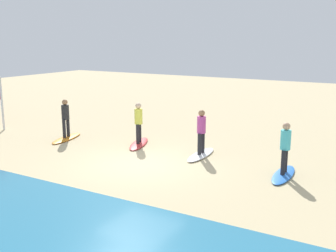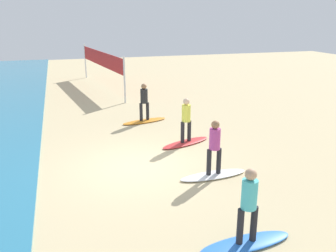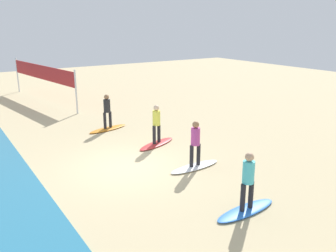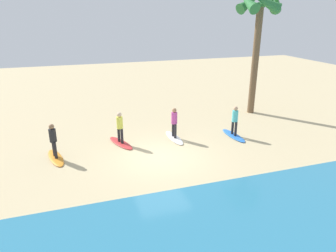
{
  "view_description": "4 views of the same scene",
  "coord_description": "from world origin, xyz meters",
  "px_view_note": "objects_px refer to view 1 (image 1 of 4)",
  "views": [
    {
      "loc": [
        -7.78,
        11.39,
        4.33
      ],
      "look_at": [
        -0.68,
        -0.72,
        1.29
      ],
      "focal_mm": 44.32,
      "sensor_mm": 36.0,
      "label": 1
    },
    {
      "loc": [
        -10.27,
        2.18,
        4.6
      ],
      "look_at": [
        1.26,
        -1.37,
        0.85
      ],
      "focal_mm": 38.48,
      "sensor_mm": 36.0,
      "label": 2
    },
    {
      "loc": [
        -10.87,
        5.4,
        5.02
      ],
      "look_at": [
        0.69,
        -2.17,
        1.03
      ],
      "focal_mm": 38.63,
      "sensor_mm": 36.0,
      "label": 3
    },
    {
      "loc": [
        3.74,
        12.71,
        6.45
      ],
      "look_at": [
        -0.66,
        -0.89,
        1.19
      ],
      "focal_mm": 32.88,
      "sensor_mm": 36.0,
      "label": 4
    }
  ],
  "objects_px": {
    "surfboard_blue": "(283,175)",
    "surfer_blue": "(285,144)",
    "surfboard_orange": "(67,138)",
    "surfboard_red": "(139,144)",
    "surfer_white": "(201,129)",
    "surfboard_white": "(201,155)",
    "surfer_orange": "(65,116)",
    "surfer_red": "(139,120)"
  },
  "relations": [
    {
      "from": "surfer_orange",
      "to": "surfer_white",
      "type": "bearing_deg",
      "value": -174.19
    },
    {
      "from": "surfer_white",
      "to": "surfer_orange",
      "type": "relative_size",
      "value": 1.0
    },
    {
      "from": "surfboard_blue",
      "to": "surfboard_white",
      "type": "bearing_deg",
      "value": -105.39
    },
    {
      "from": "surfer_blue",
      "to": "surfer_red",
      "type": "bearing_deg",
      "value": -8.21
    },
    {
      "from": "surfer_white",
      "to": "surfboard_white",
      "type": "bearing_deg",
      "value": 0.0
    },
    {
      "from": "surfboard_red",
      "to": "surfer_red",
      "type": "bearing_deg",
      "value": -0.0
    },
    {
      "from": "surfboard_red",
      "to": "surfer_white",
      "type": "bearing_deg",
      "value": 66.07
    },
    {
      "from": "surfer_white",
      "to": "surfer_orange",
      "type": "height_order",
      "value": "same"
    },
    {
      "from": "surfboard_white",
      "to": "surfer_white",
      "type": "relative_size",
      "value": 1.28
    },
    {
      "from": "surfer_blue",
      "to": "surfboard_blue",
      "type": "bearing_deg",
      "value": 0.0
    },
    {
      "from": "surfer_white",
      "to": "surfboard_orange",
      "type": "relative_size",
      "value": 0.78
    },
    {
      "from": "surfboard_red",
      "to": "surfer_red",
      "type": "relative_size",
      "value": 1.28
    },
    {
      "from": "surfer_white",
      "to": "surfboard_red",
      "type": "bearing_deg",
      "value": -3.44
    },
    {
      "from": "surfer_orange",
      "to": "surfer_blue",
      "type": "bearing_deg",
      "value": 179.44
    },
    {
      "from": "surfboard_blue",
      "to": "surfer_white",
      "type": "xyz_separation_m",
      "value": [
        3.25,
        -0.71,
        0.99
      ]
    },
    {
      "from": "surfboard_red",
      "to": "surfer_orange",
      "type": "bearing_deg",
      "value": -96.59
    },
    {
      "from": "surfer_blue",
      "to": "surfboard_red",
      "type": "height_order",
      "value": "surfer_blue"
    },
    {
      "from": "surfer_blue",
      "to": "surfer_white",
      "type": "relative_size",
      "value": 1.0
    },
    {
      "from": "surfboard_white",
      "to": "surfboard_red",
      "type": "xyz_separation_m",
      "value": [
        2.9,
        -0.17,
        0.0
      ]
    },
    {
      "from": "surfer_white",
      "to": "surfboard_orange",
      "type": "xyz_separation_m",
      "value": [
        6.11,
        0.62,
        -0.99
      ]
    },
    {
      "from": "surfer_red",
      "to": "surfboard_white",
      "type": "bearing_deg",
      "value": 176.56
    },
    {
      "from": "surfboard_blue",
      "to": "surfer_blue",
      "type": "relative_size",
      "value": 1.28
    },
    {
      "from": "surfboard_white",
      "to": "surfboard_orange",
      "type": "distance_m",
      "value": 6.15
    },
    {
      "from": "surfboard_blue",
      "to": "surfboard_red",
      "type": "height_order",
      "value": "same"
    },
    {
      "from": "surfer_blue",
      "to": "surfer_white",
      "type": "bearing_deg",
      "value": -12.38
    },
    {
      "from": "surfboard_red",
      "to": "surfer_orange",
      "type": "xyz_separation_m",
      "value": [
        3.22,
        0.8,
        0.99
      ]
    },
    {
      "from": "surfboard_blue",
      "to": "surfer_white",
      "type": "relative_size",
      "value": 1.28
    },
    {
      "from": "surfboard_blue",
      "to": "surfer_red",
      "type": "relative_size",
      "value": 1.28
    },
    {
      "from": "surfboard_orange",
      "to": "surfboard_red",
      "type": "bearing_deg",
      "value": 90.76
    },
    {
      "from": "surfer_red",
      "to": "surfboard_orange",
      "type": "relative_size",
      "value": 0.78
    },
    {
      "from": "surfboard_white",
      "to": "surfboard_red",
      "type": "distance_m",
      "value": 2.9
    },
    {
      "from": "surfboard_white",
      "to": "surfer_white",
      "type": "xyz_separation_m",
      "value": [
        -0.0,
        0.0,
        0.99
      ]
    },
    {
      "from": "surfboard_blue",
      "to": "surfboard_white",
      "type": "relative_size",
      "value": 1.0
    },
    {
      "from": "surfboard_orange",
      "to": "surfer_blue",
      "type": "bearing_deg",
      "value": 76.3
    },
    {
      "from": "surfer_red",
      "to": "surfer_white",
      "type": "bearing_deg",
      "value": 176.56
    },
    {
      "from": "surfer_blue",
      "to": "surfer_red",
      "type": "distance_m",
      "value": 6.21
    },
    {
      "from": "surfboard_blue",
      "to": "surfboard_white",
      "type": "distance_m",
      "value": 3.33
    },
    {
      "from": "surfer_orange",
      "to": "surfboard_orange",
      "type": "bearing_deg",
      "value": 0.0
    },
    {
      "from": "surfboard_blue",
      "to": "surfboard_red",
      "type": "bearing_deg",
      "value": -101.23
    },
    {
      "from": "surfer_blue",
      "to": "surfboard_red",
      "type": "bearing_deg",
      "value": -8.21
    },
    {
      "from": "surfer_blue",
      "to": "surfer_white",
      "type": "xyz_separation_m",
      "value": [
        3.25,
        -0.71,
        0.0
      ]
    },
    {
      "from": "surfboard_white",
      "to": "surfboard_red",
      "type": "height_order",
      "value": "same"
    }
  ]
}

